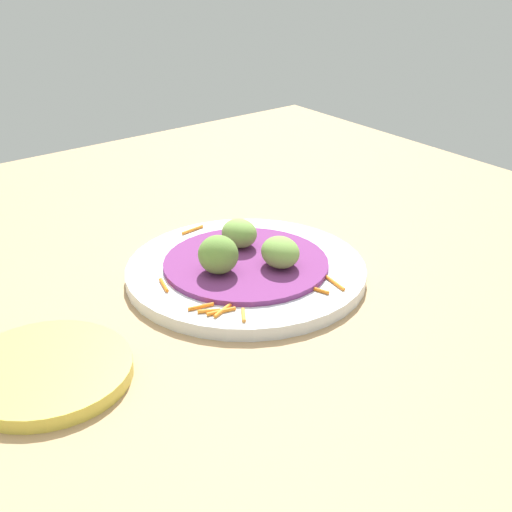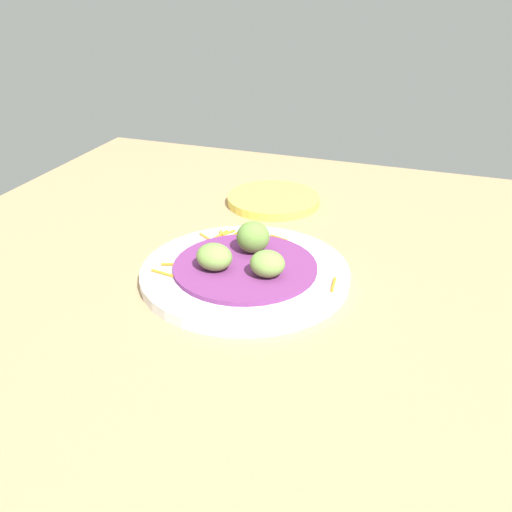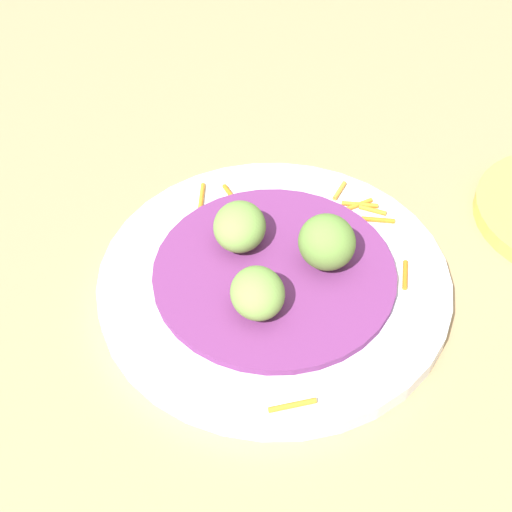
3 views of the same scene
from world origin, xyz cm
name	(u,v)px [view 2 (image 2 of 3)]	position (x,y,z in cm)	size (l,w,h in cm)	color
table_surface	(262,295)	(0.00, 0.00, 1.00)	(110.00, 110.00, 2.00)	tan
main_plate	(245,274)	(1.80, 3.06, 2.74)	(27.82, 27.82, 1.49)	silver
cabbage_bed	(245,267)	(1.80, 3.06, 3.79)	(19.13, 19.13, 0.61)	#702D6B
carrot_garnish	(230,248)	(6.54, 7.17, 3.69)	(16.49, 23.79, 0.40)	orange
guac_scoop_left	(268,263)	(0.07, -0.65, 5.81)	(4.51, 4.01, 3.43)	#759E47
guac_scoop_center	(253,237)	(5.88, 3.42, 6.28)	(4.55, 4.40, 4.37)	olive
guac_scoop_right	(214,257)	(-0.55, 6.42, 5.84)	(4.85, 4.20, 3.47)	#759E47
side_plate_small	(273,200)	(28.24, 7.78, 2.70)	(15.87, 15.87, 1.41)	#E0CC4C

